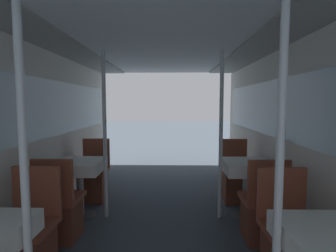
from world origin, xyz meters
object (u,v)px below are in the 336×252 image
(dining_table_right_0, at_px, (335,250))
(dining_table_left_1, at_px, (79,170))
(support_pole_left_1, at_px, (105,136))
(chair_left_far_1, at_px, (94,181))
(chair_right_far_0, at_px, (288,247))
(support_pole_right_0, at_px, (279,175))
(dining_table_right_1, at_px, (247,170))
(support_pole_right_1, at_px, (221,136))
(chair_right_far_1, at_px, (235,181))
(chair_left_far_0, at_px, (29,245))
(chair_right_near_1, at_px, (262,215))
(support_pole_left_0, at_px, (24,174))
(chair_left_near_1, at_px, (61,213))

(dining_table_right_0, bearing_deg, dining_table_left_1, 139.85)
(support_pole_left_1, bearing_deg, chair_left_far_1, 119.77)
(chair_left_far_1, height_order, chair_right_far_0, same)
(support_pole_right_0, xyz_separation_m, dining_table_right_1, (0.33, 1.78, -0.43))
(support_pole_right_0, bearing_deg, support_pole_right_1, 90.00)
(dining_table_right_1, distance_m, chair_right_far_1, 0.66)
(chair_left_far_0, relative_size, support_pole_right_0, 0.43)
(chair_right_far_0, bearing_deg, dining_table_right_1, -90.00)
(chair_right_near_1, height_order, support_pole_right_1, support_pole_right_1)
(dining_table_left_1, relative_size, support_pole_right_0, 0.35)
(support_pole_left_0, height_order, dining_table_left_1, support_pole_left_0)
(chair_left_near_1, height_order, chair_left_far_1, same)
(chair_left_far_0, relative_size, support_pole_left_0, 0.43)
(chair_right_far_0, relative_size, dining_table_right_1, 1.25)
(chair_right_near_1, xyz_separation_m, support_pole_right_1, (-0.33, 0.58, 0.75))
(dining_table_right_0, distance_m, support_pole_right_1, 1.86)
(dining_table_right_1, bearing_deg, chair_right_near_1, -90.00)
(chair_left_far_0, distance_m, chair_left_far_1, 1.78)
(support_pole_right_1, bearing_deg, dining_table_right_0, -79.44)
(chair_right_far_0, distance_m, chair_right_far_1, 1.78)
(chair_left_far_0, distance_m, dining_table_right_1, 2.45)
(dining_table_right_0, height_order, dining_table_right_1, same)
(chair_left_far_0, relative_size, chair_right_far_0, 1.00)
(chair_right_near_1, relative_size, chair_right_far_1, 1.00)
(chair_left_far_0, bearing_deg, dining_table_right_0, 164.63)
(support_pole_left_1, height_order, dining_table_right_0, support_pole_left_1)
(support_pole_left_1, xyz_separation_m, support_pole_right_1, (1.45, 0.00, 0.00))
(support_pole_left_1, relative_size, chair_right_far_0, 2.31)
(chair_right_far_0, xyz_separation_m, chair_right_near_1, (0.00, 0.62, 0.00))
(chair_left_far_1, xyz_separation_m, support_pole_left_1, (0.33, -0.58, 0.75))
(chair_left_far_0, distance_m, support_pole_right_0, 2.02)
(support_pole_right_1, bearing_deg, chair_left_near_1, -161.93)
(dining_table_left_1, relative_size, dining_table_right_1, 1.00)
(chair_left_near_1, height_order, support_pole_right_0, support_pole_right_0)
(dining_table_right_1, bearing_deg, chair_left_far_0, -150.38)
(chair_left_far_1, height_order, chair_right_near_1, same)
(support_pole_left_0, xyz_separation_m, dining_table_left_1, (-0.33, 1.78, -0.43))
(support_pole_right_0, bearing_deg, support_pole_left_0, 180.00)
(chair_left_near_1, distance_m, chair_left_far_1, 1.16)
(support_pole_left_0, relative_size, chair_right_far_0, 2.31)
(chair_left_far_0, xyz_separation_m, chair_left_far_1, (0.00, 1.78, 0.00))
(support_pole_left_0, distance_m, support_pole_left_1, 1.78)
(chair_right_near_1, bearing_deg, dining_table_right_1, 90.00)
(chair_left_far_1, height_order, support_pole_right_1, support_pole_right_1)
(chair_right_near_1, bearing_deg, support_pole_left_1, 161.93)
(dining_table_left_1, xyz_separation_m, support_pole_right_1, (1.78, 0.00, 0.43))
(dining_table_left_1, relative_size, dining_table_right_0, 1.00)
(chair_left_far_1, distance_m, dining_table_right_1, 2.21)
(support_pole_right_0, height_order, support_pole_right_1, same)
(chair_left_far_1, distance_m, support_pole_right_0, 3.05)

